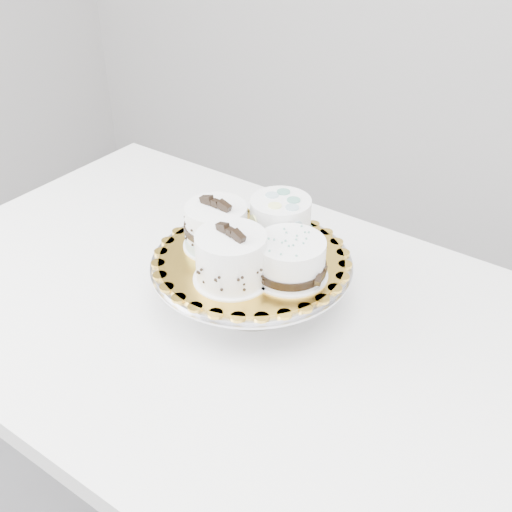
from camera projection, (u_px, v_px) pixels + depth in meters
The scene contains 7 objects.
table at pixel (216, 334), 1.17m from camera, with size 1.22×0.85×0.75m.
cake_stand at pixel (252, 273), 1.08m from camera, with size 0.34×0.34×0.09m.
cake_board at pixel (252, 258), 1.07m from camera, with size 0.31×0.31×0.00m, color gold.
cake_swirl at pixel (231, 259), 0.99m from camera, with size 0.14×0.14×0.10m.
cake_banded at pixel (217, 228), 1.08m from camera, with size 0.12×0.12×0.09m.
cake_dots at pixel (280, 219), 1.09m from camera, with size 0.13×0.13×0.08m.
cake_ribbon at pixel (291, 260), 1.01m from camera, with size 0.13×0.13×0.07m.
Camera 1 is at (0.56, -0.47, 1.44)m, focal length 45.00 mm.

